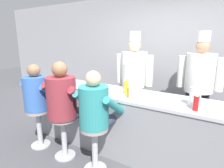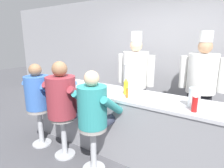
# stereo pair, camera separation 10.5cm
# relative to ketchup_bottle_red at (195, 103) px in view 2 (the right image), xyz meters

# --- Properties ---
(ground_plane) EXTENTS (20.00, 20.00, 0.00)m
(ground_plane) POSITION_rel_ketchup_bottle_red_xyz_m (-1.13, -0.14, -1.06)
(ground_plane) COLOR #4C4C51
(wall_back) EXTENTS (10.00, 0.06, 2.70)m
(wall_back) POSITION_rel_ketchup_bottle_red_xyz_m (-1.13, 1.82, 0.29)
(wall_back) COLOR #99999E
(wall_back) RESTS_ON ground_plane
(diner_counter) EXTENTS (3.04, 0.68, 0.96)m
(diner_counter) POSITION_rel_ketchup_bottle_red_xyz_m (-1.13, 0.20, -0.58)
(diner_counter) COLOR gray
(diner_counter) RESTS_ON ground_plane
(ketchup_bottle_red) EXTENTS (0.06, 0.06, 0.22)m
(ketchup_bottle_red) POSITION_rel_ketchup_bottle_red_xyz_m (0.00, 0.00, 0.00)
(ketchup_bottle_red) COLOR red
(ketchup_bottle_red) RESTS_ON diner_counter
(mustard_bottle_yellow) EXTENTS (0.07, 0.07, 0.24)m
(mustard_bottle_yellow) POSITION_rel_ketchup_bottle_red_xyz_m (-0.97, 0.16, 0.01)
(mustard_bottle_yellow) COLOR yellow
(mustard_bottle_yellow) RESTS_ON diner_counter
(hot_sauce_bottle_orange) EXTENTS (0.03, 0.03, 0.14)m
(hot_sauce_bottle_orange) POSITION_rel_ketchup_bottle_red_xyz_m (-0.87, 0.02, -0.03)
(hot_sauce_bottle_orange) COLOR orange
(hot_sauce_bottle_orange) RESTS_ON diner_counter
(water_pitcher_clear) EXTENTS (0.13, 0.12, 0.23)m
(water_pitcher_clear) POSITION_rel_ketchup_bottle_red_xyz_m (-0.04, 0.15, 0.01)
(water_pitcher_clear) COLOR silver
(water_pitcher_clear) RESTS_ON diner_counter
(breakfast_plate) EXTENTS (0.28, 0.28, 0.05)m
(breakfast_plate) POSITION_rel_ketchup_bottle_red_xyz_m (-2.44, 0.05, -0.09)
(breakfast_plate) COLOR white
(breakfast_plate) RESTS_ON diner_counter
(cereal_bowl) EXTENTS (0.14, 0.14, 0.05)m
(cereal_bowl) POSITION_rel_ketchup_bottle_red_xyz_m (-2.05, 0.17, -0.08)
(cereal_bowl) COLOR #4C7FB7
(cereal_bowl) RESTS_ON diner_counter
(coffee_mug_tan) EXTENTS (0.14, 0.09, 0.08)m
(coffee_mug_tan) POSITION_rel_ketchup_bottle_red_xyz_m (-1.46, 0.07, -0.06)
(coffee_mug_tan) COLOR beige
(coffee_mug_tan) RESTS_ON diner_counter
(cup_stack_steel) EXTENTS (0.11, 0.11, 0.40)m
(cup_stack_steel) POSITION_rel_ketchup_bottle_red_xyz_m (-1.11, 0.43, 0.10)
(cup_stack_steel) COLOR #B7BABF
(cup_stack_steel) RESTS_ON diner_counter
(napkin_dispenser_chrome) EXTENTS (0.10, 0.06, 0.12)m
(napkin_dispenser_chrome) POSITION_rel_ketchup_bottle_red_xyz_m (-1.30, 0.01, -0.04)
(napkin_dispenser_chrome) COLOR silver
(napkin_dispenser_chrome) RESTS_ON diner_counter
(diner_seated_blue) EXTENTS (0.57, 0.57, 1.38)m
(diner_seated_blue) POSITION_rel_ketchup_bottle_red_xyz_m (-2.27, -0.39, -0.20)
(diner_seated_blue) COLOR #B2B5BA
(diner_seated_blue) RESTS_ON ground_plane
(diner_seated_maroon) EXTENTS (0.63, 0.63, 1.45)m
(diner_seated_maroon) POSITION_rel_ketchup_bottle_red_xyz_m (-1.70, -0.38, -0.17)
(diner_seated_maroon) COLOR #B2B5BA
(diner_seated_maroon) RESTS_ON ground_plane
(diner_seated_teal) EXTENTS (0.57, 0.56, 1.38)m
(diner_seated_teal) POSITION_rel_ketchup_bottle_red_xyz_m (-1.13, -0.39, -0.21)
(diner_seated_teal) COLOR #B2B5BA
(diner_seated_teal) RESTS_ON ground_plane
(cook_in_whites_near) EXTENTS (0.74, 0.47, 1.88)m
(cook_in_whites_near) POSITION_rel_ketchup_bottle_red_xyz_m (-1.23, 0.97, -0.03)
(cook_in_whites_near) COLOR #232328
(cook_in_whites_near) RESTS_ON ground_plane
(cook_in_whites_far) EXTENTS (0.73, 0.47, 1.88)m
(cook_in_whites_far) POSITION_rel_ketchup_bottle_red_xyz_m (-0.13, 1.23, -0.03)
(cook_in_whites_far) COLOR #232328
(cook_in_whites_far) RESTS_ON ground_plane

